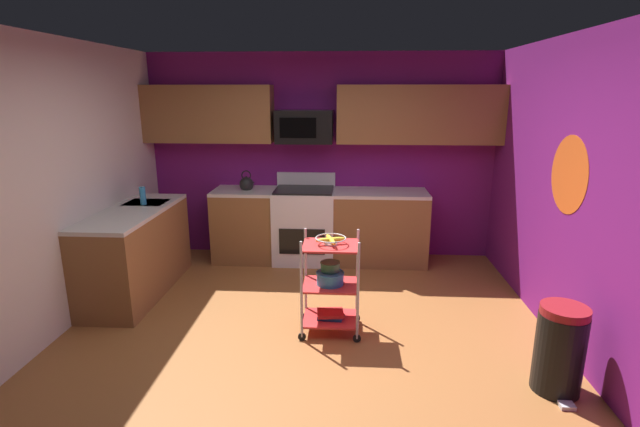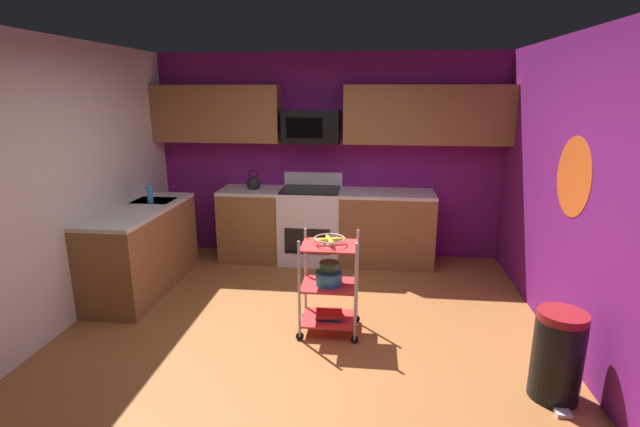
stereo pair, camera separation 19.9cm
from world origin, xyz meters
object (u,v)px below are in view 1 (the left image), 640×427
Objects in this scene: dish_soap_bottle at (143,196)px; trash_can at (560,349)px; oven_range at (304,224)px; mixing_bowl_large at (330,278)px; fruit_bowl at (331,240)px; kettle at (247,184)px; book_stack at (330,314)px; microwave at (304,127)px; mixing_bowl_small at (330,266)px; rolling_cart at (331,285)px.

dish_soap_bottle reaches higher than trash_can.
oven_range is 1.89m from mixing_bowl_large.
fruit_bowl is 1.08× the size of mixing_bowl_large.
kettle is (-0.73, -0.00, 0.52)m from oven_range.
mixing_bowl_large reaches higher than book_stack.
mixing_bowl_large is 0.38× the size of trash_can.
microwave is 1.02m from kettle.
mixing_bowl_small is at bearing 98.19° from fruit_bowl.
oven_range is 4.17× the size of kettle.
kettle is at bearing 137.20° from trash_can.
mixing_bowl_large is 1.26× the size of dish_soap_bottle.
rolling_cart is at bearing 0.00° from mixing_bowl_large.
mixing_bowl_small is 1.89m from trash_can.
mixing_bowl_small is 2.17m from kettle.
microwave is 2.06m from dish_soap_bottle.
rolling_cart is 3.61× the size of book_stack.
fruit_bowl is at bearing -81.81° from mixing_bowl_small.
dish_soap_bottle is (-2.09, 0.94, 0.40)m from mixing_bowl_small.
oven_range is 1.23m from microwave.
oven_range is 1.67× the size of trash_can.
fruit_bowl is at bearing -77.47° from oven_range.
dish_soap_bottle is at bearing -149.88° from microwave.
book_stack is at bearing -81.81° from mixing_bowl_small.
kettle is (-0.73, -0.11, -0.70)m from microwave.
book_stack is (0.00, 0.00, -0.72)m from fruit_bowl.
oven_range is at bearing -89.74° from microwave.
book_stack is 2.32m from kettle.
oven_range is 1.87m from mixing_bowl_small.
fruit_bowl reaches higher than mixing_bowl_small.
kettle reaches higher than fruit_bowl.
microwave is 1.06× the size of trash_can.
rolling_cart is at bearing -24.99° from dish_soap_bottle.
mixing_bowl_large is (0.41, -1.85, 0.04)m from oven_range.
trash_can is at bearing -52.42° from microwave.
fruit_bowl is 2.17m from kettle.
trash_can is at bearing -24.52° from fruit_bowl.
mixing_bowl_large is at bearing -78.22° from microwave.
microwave is at bearing 8.48° from kettle.
book_stack is (0.41, -1.95, -1.54)m from microwave.
mixing_bowl_small is (-0.00, 0.03, 0.10)m from mixing_bowl_large.
rolling_cart is at bearing 155.48° from trash_can.
mixing_bowl_small reaches higher than mixing_bowl_large.
oven_range is 0.89m from kettle.
rolling_cart is at bearing -81.81° from mixing_bowl_small.
mixing_bowl_large is 0.10m from mixing_bowl_small.
fruit_bowl is 1.36× the size of dish_soap_bottle.
microwave is 2.24m from mixing_bowl_small.
book_stack is 0.38× the size of trash_can.
rolling_cart reaches higher than fruit_bowl.
microwave is 2.76× the size of book_stack.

